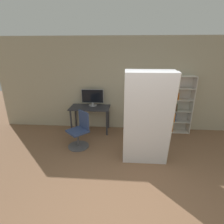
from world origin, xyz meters
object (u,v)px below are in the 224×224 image
Objects in this scene: office_chair at (80,133)px; bookshelf at (176,106)px; mattress_near at (148,122)px; monitor at (93,97)px; mattress_far at (147,118)px.

office_chair is 2.86m from bookshelf.
bookshelf is at bearing 59.11° from mattress_near.
monitor is 0.72× the size of office_chair.
mattress_near and mattress_far have the same top height.
bookshelf reaches higher than office_chair.
office_chair is at bearing 164.33° from mattress_far.
mattress_near is (1.57, -0.66, 0.63)m from office_chair.
office_chair is at bearing 157.30° from mattress_near.
mattress_near is 0.22m from mattress_far.
office_chair is 1.75m from mattress_far.
bookshelf is 0.84× the size of mattress_near.
office_chair is 1.82m from mattress_near.
office_chair is at bearing -98.67° from monitor.
mattress_far reaches higher than office_chair.
mattress_near reaches higher than bookshelf.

